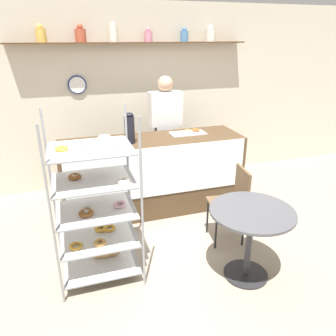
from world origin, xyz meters
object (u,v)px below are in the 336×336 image
(person_worker, at_px, (165,130))
(cafe_chair, at_px, (234,197))
(pastry_rack, at_px, (96,210))
(coffee_carafe, at_px, (129,128))
(donut_tray_counter, at_px, (189,132))
(cafe_table, at_px, (251,227))

(person_worker, relative_size, cafe_chair, 1.95)
(pastry_rack, bearing_deg, coffee_carafe, 62.49)
(person_worker, bearing_deg, coffee_carafe, -134.83)
(cafe_chair, bearing_deg, pastry_rack, -77.03)
(coffee_carafe, bearing_deg, pastry_rack, -117.51)
(person_worker, distance_m, coffee_carafe, 0.98)
(pastry_rack, xyz_separation_m, donut_tray_counter, (1.40, 1.23, 0.30))
(cafe_chair, bearing_deg, coffee_carafe, -125.51)
(donut_tray_counter, bearing_deg, coffee_carafe, -168.63)
(coffee_carafe, bearing_deg, cafe_table, -62.05)
(cafe_table, relative_size, coffee_carafe, 2.08)
(cafe_chair, relative_size, coffee_carafe, 2.31)
(pastry_rack, relative_size, cafe_table, 2.08)
(cafe_table, bearing_deg, pastry_rack, 160.79)
(person_worker, relative_size, coffee_carafe, 4.50)
(cafe_table, bearing_deg, person_worker, 93.88)
(pastry_rack, height_order, cafe_table, pastry_rack)
(donut_tray_counter, bearing_deg, pastry_rack, -138.68)
(person_worker, height_order, coffee_carafe, person_worker)
(cafe_table, distance_m, cafe_chair, 0.65)
(person_worker, xyz_separation_m, cafe_table, (0.15, -2.21, -0.38))
(person_worker, xyz_separation_m, donut_tray_counter, (0.18, -0.50, 0.08))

